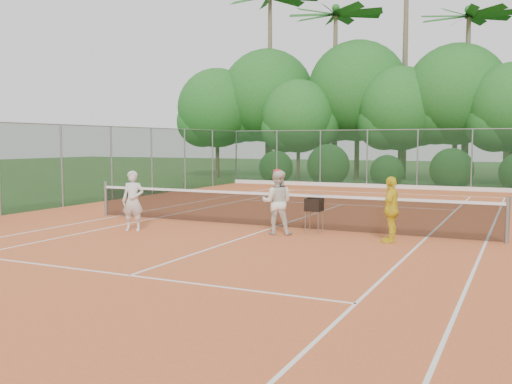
% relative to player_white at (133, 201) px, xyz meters
% --- Properties ---
extents(ground, '(120.00, 120.00, 0.00)m').
position_rel_player_white_xyz_m(ground, '(3.16, 2.18, -0.82)').
color(ground, '#254A1A').
rests_on(ground, ground).
extents(clay_court, '(18.00, 36.00, 0.02)m').
position_rel_player_white_xyz_m(clay_court, '(3.16, 2.18, -0.81)').
color(clay_court, '#CD612F').
rests_on(clay_court, ground).
extents(tennis_net, '(11.97, 0.10, 1.10)m').
position_rel_player_white_xyz_m(tennis_net, '(3.16, 2.18, -0.29)').
color(tennis_net, gray).
rests_on(tennis_net, clay_court).
extents(player_white, '(0.68, 0.56, 1.60)m').
position_rel_player_white_xyz_m(player_white, '(0.00, 0.00, 0.00)').
color(player_white, silver).
rests_on(player_white, clay_court).
extents(player_center_grp, '(0.94, 0.82, 1.68)m').
position_rel_player_white_xyz_m(player_center_grp, '(3.71, 1.10, 0.03)').
color(player_center_grp, silver).
rests_on(player_center_grp, clay_court).
extents(player_yellow, '(0.40, 0.92, 1.56)m').
position_rel_player_white_xyz_m(player_yellow, '(6.60, 1.18, -0.02)').
color(player_yellow, yellow).
rests_on(player_yellow, clay_court).
extents(ball_hopper, '(0.40, 0.40, 0.91)m').
position_rel_player_white_xyz_m(ball_hopper, '(4.49, 1.72, -0.08)').
color(ball_hopper, gray).
rests_on(ball_hopper, clay_court).
extents(stray_ball_a, '(0.07, 0.07, 0.07)m').
position_rel_player_white_xyz_m(stray_ball_a, '(-0.22, 13.88, -0.77)').
color(stray_ball_a, '#C1DC33').
rests_on(stray_ball_a, clay_court).
extents(stray_ball_b, '(0.07, 0.07, 0.07)m').
position_rel_player_white_xyz_m(stray_ball_b, '(4.38, 14.75, -0.77)').
color(stray_ball_b, gold).
rests_on(stray_ball_b, clay_court).
extents(stray_ball_c, '(0.07, 0.07, 0.07)m').
position_rel_player_white_xyz_m(stray_ball_c, '(6.94, 13.84, -0.77)').
color(stray_ball_c, yellow).
rests_on(stray_ball_c, clay_court).
extents(court_markings, '(11.03, 23.83, 0.01)m').
position_rel_player_white_xyz_m(court_markings, '(3.16, 2.18, -0.80)').
color(court_markings, white).
rests_on(court_markings, clay_court).
extents(fence_back, '(18.07, 0.07, 3.00)m').
position_rel_player_white_xyz_m(fence_back, '(3.16, 17.18, 0.70)').
color(fence_back, '#19381E').
rests_on(fence_back, clay_court).
extents(tropical_treeline, '(32.10, 8.49, 15.03)m').
position_rel_player_white_xyz_m(tropical_treeline, '(4.59, 22.40, 4.29)').
color(tropical_treeline, brown).
rests_on(tropical_treeline, ground).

